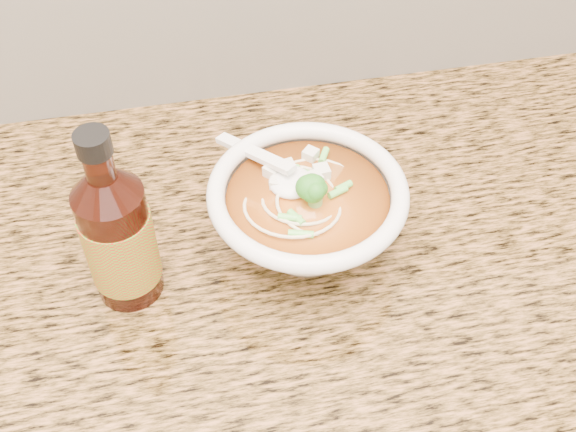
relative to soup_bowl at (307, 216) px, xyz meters
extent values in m
cube|color=#996238|center=(-0.15, -0.04, -0.07)|extent=(4.00, 0.68, 0.04)
cylinder|color=white|center=(0.00, 0.00, -0.04)|extent=(0.08, 0.08, 0.01)
torus|color=white|center=(0.00, 0.00, 0.04)|extent=(0.20, 0.20, 0.02)
torus|color=beige|center=(0.00, 0.01, 0.03)|extent=(0.07, 0.07, 0.00)
torus|color=beige|center=(-0.01, -0.01, 0.03)|extent=(0.08, 0.08, 0.00)
torus|color=beige|center=(0.01, 0.01, 0.03)|extent=(0.12, 0.12, 0.00)
torus|color=beige|center=(0.00, -0.02, 0.02)|extent=(0.12, 0.12, 0.00)
torus|color=beige|center=(0.01, 0.01, 0.02)|extent=(0.13, 0.13, 0.00)
torus|color=beige|center=(-0.01, 0.01, 0.02)|extent=(0.08, 0.08, 0.00)
cube|color=silver|center=(-0.02, 0.05, 0.03)|extent=(0.02, 0.02, 0.01)
cube|color=silver|center=(-0.02, -0.02, 0.03)|extent=(0.02, 0.02, 0.02)
cube|color=silver|center=(-0.01, -0.04, 0.03)|extent=(0.02, 0.02, 0.02)
cube|color=silver|center=(0.00, -0.04, 0.03)|extent=(0.02, 0.02, 0.02)
cube|color=silver|center=(0.00, -0.05, 0.03)|extent=(0.02, 0.02, 0.02)
cube|color=silver|center=(0.05, -0.02, 0.03)|extent=(0.02, 0.02, 0.01)
ellipsoid|color=#196014|center=(0.01, -0.01, 0.05)|extent=(0.04, 0.04, 0.03)
cylinder|color=#69D552|center=(-0.03, -0.05, 0.03)|extent=(0.02, 0.01, 0.01)
cylinder|color=#69D552|center=(-0.02, 0.02, 0.03)|extent=(0.02, 0.02, 0.01)
cylinder|color=#69D552|center=(0.00, 0.04, 0.03)|extent=(0.02, 0.02, 0.01)
cylinder|color=#69D552|center=(-0.01, -0.05, 0.03)|extent=(0.02, 0.02, 0.01)
cylinder|color=#69D552|center=(-0.04, -0.03, 0.03)|extent=(0.02, 0.01, 0.01)
cylinder|color=#69D552|center=(0.03, -0.05, 0.03)|extent=(0.01, 0.02, 0.01)
cylinder|color=#69D552|center=(0.04, 0.01, 0.03)|extent=(0.02, 0.02, 0.01)
cylinder|color=#69D552|center=(-0.03, -0.03, 0.03)|extent=(0.02, 0.02, 0.01)
ellipsoid|color=white|center=(-0.01, 0.02, 0.03)|extent=(0.05, 0.05, 0.02)
cube|color=white|center=(-0.04, 0.06, 0.04)|extent=(0.07, 0.10, 0.03)
cylinder|color=#3F1108|center=(-0.19, -0.02, 0.02)|extent=(0.08, 0.08, 0.14)
cylinder|color=#3F1108|center=(-0.19, -0.02, 0.13)|extent=(0.03, 0.03, 0.03)
cylinder|color=black|center=(-0.19, -0.02, 0.15)|extent=(0.04, 0.04, 0.02)
cylinder|color=red|center=(-0.19, -0.02, 0.02)|extent=(0.09, 0.09, 0.08)
camera|label=1|loc=(-0.11, -0.48, 0.55)|focal=45.00mm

